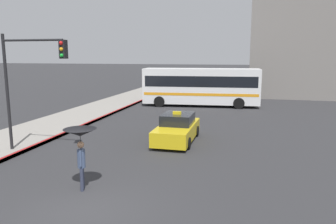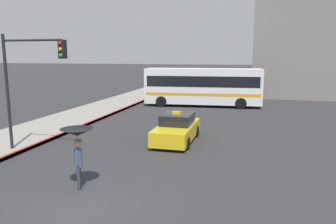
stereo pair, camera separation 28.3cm
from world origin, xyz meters
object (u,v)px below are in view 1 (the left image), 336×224
at_px(pedestrian_with_umbrella, 80,139).
at_px(traffic_light, 30,72).
at_px(city_bus, 201,85).
at_px(taxi, 177,129).

height_order(pedestrian_with_umbrella, traffic_light, traffic_light).
height_order(city_bus, pedestrian_with_umbrella, city_bus).
xyz_separation_m(taxi, traffic_light, (-5.92, -3.96, 3.16)).
bearing_deg(taxi, city_bus, -87.50).
bearing_deg(city_bus, pedestrian_with_umbrella, 171.44).
bearing_deg(pedestrian_with_umbrella, city_bus, -24.77).
height_order(taxi, city_bus, city_bus).
bearing_deg(pedestrian_with_umbrella, taxi, -35.31).
height_order(taxi, pedestrian_with_umbrella, pedestrian_with_umbrella).
xyz_separation_m(city_bus, pedestrian_with_umbrella, (-1.24, -19.75, -0.09)).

